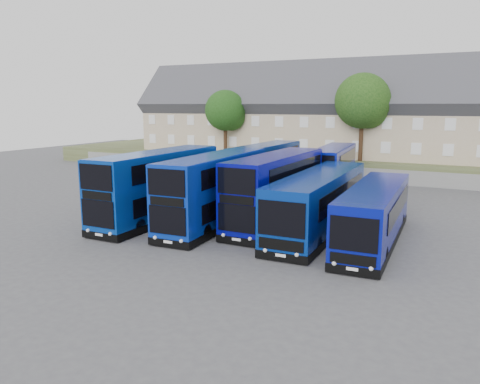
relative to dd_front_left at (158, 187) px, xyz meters
name	(u,v)px	position (x,y,z in m)	size (l,w,h in m)	color
ground	(232,236)	(6.49, -1.34, -2.31)	(120.00, 120.00, 0.00)	#48484D
retaining_wall	(337,173)	(6.49, 22.66, -1.56)	(70.00, 0.40, 1.50)	slate
earth_bank	(359,161)	(6.49, 32.66, -1.31)	(80.00, 20.00, 2.00)	#464A2A
terrace_row	(353,116)	(6.49, 28.66, 4.28)	(54.00, 10.40, 11.20)	tan
dd_front_left	(158,187)	(0.00, 0.00, 0.00)	(2.80, 11.87, 4.71)	#083497
dd_front_mid	(215,191)	(4.23, 0.49, -0.04)	(3.24, 11.77, 4.63)	#092CA6
dd_front_right	(276,190)	(7.71, 2.62, -0.04)	(2.70, 11.64, 4.62)	#070985
dd_rear_left	(265,170)	(2.72, 12.10, -0.15)	(2.63, 11.11, 4.40)	navy
dd_rear_right	(333,172)	(8.28, 14.38, -0.24)	(3.41, 10.79, 4.22)	#071490
coach_east_a	(319,203)	(10.86, 2.03, -0.50)	(3.09, 13.56, 3.69)	navy
coach_east_b	(374,216)	(14.46, 0.98, -0.69)	(3.00, 12.24, 3.32)	#081095
tree_west	(227,112)	(-7.36, 23.76, 4.74)	(4.80, 4.80, 7.65)	#382314
tree_mid	(364,103)	(8.64, 24.26, 5.75)	(5.76, 5.76, 9.18)	#382314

